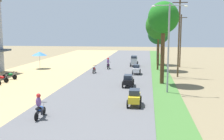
# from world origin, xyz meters

# --- Properties ---
(parked_motorbike_sixth) EXTENTS (1.80, 0.54, 0.94)m
(parked_motorbike_sixth) POSITION_xyz_m (-11.87, 19.31, 0.55)
(parked_motorbike_sixth) COLOR black
(parked_motorbike_sixth) RESTS_ON dirt_shoulder
(parked_motorbike_seventh) EXTENTS (1.80, 0.54, 0.94)m
(parked_motorbike_seventh) POSITION_xyz_m (-11.92, 21.34, 0.55)
(parked_motorbike_seventh) COLOR black
(parked_motorbike_seventh) RESTS_ON dirt_shoulder
(vendor_umbrella) EXTENTS (2.20, 2.20, 2.52)m
(vendor_umbrella) POSITION_xyz_m (-12.05, 30.65, 2.31)
(vendor_umbrella) COLOR #99999E
(vendor_umbrella) RESTS_ON dirt_shoulder
(median_tree_nearest) EXTENTS (3.22, 3.22, 8.65)m
(median_tree_nearest) POSITION_xyz_m (5.51, 21.17, 6.93)
(median_tree_nearest) COLOR #4C351E
(median_tree_nearest) RESTS_ON median_strip
(median_tree_second) EXTENTS (3.69, 3.69, 8.32)m
(median_tree_second) POSITION_xyz_m (5.41, 31.74, 6.39)
(median_tree_second) COLOR #4C351E
(median_tree_second) RESTS_ON median_strip
(median_tree_third) EXTENTS (3.48, 3.48, 6.57)m
(median_tree_third) POSITION_xyz_m (5.65, 38.30, 4.97)
(median_tree_third) COLOR #4C351E
(median_tree_third) RESTS_ON median_strip
(streetlamp_near) EXTENTS (3.16, 0.20, 7.99)m
(streetlamp_near) POSITION_xyz_m (5.80, 16.86, 4.65)
(streetlamp_near) COLOR gray
(streetlamp_near) RESTS_ON median_strip
(streetlamp_mid) EXTENTS (3.16, 0.20, 8.26)m
(streetlamp_mid) POSITION_xyz_m (5.80, 25.87, 4.79)
(streetlamp_mid) COLOR gray
(streetlamp_mid) RESTS_ON median_strip
(streetlamp_far) EXTENTS (3.16, 0.20, 7.15)m
(streetlamp_far) POSITION_xyz_m (5.80, 48.80, 4.22)
(streetlamp_far) COLOR gray
(streetlamp_far) RESTS_ON median_strip
(utility_pole_near) EXTENTS (1.80, 0.20, 8.18)m
(utility_pole_near) POSITION_xyz_m (8.97, 35.56, 4.28)
(utility_pole_near) COLOR brown
(utility_pole_near) RESTS_ON ground
(utility_pole_far) EXTENTS (1.80, 0.20, 9.52)m
(utility_pole_far) POSITION_xyz_m (7.68, 26.07, 4.95)
(utility_pole_far) COLOR brown
(utility_pole_far) RESTS_ON ground
(car_hatchback_yellow) EXTENTS (1.04, 2.00, 1.23)m
(car_hatchback_yellow) POSITION_xyz_m (3.03, 11.89, 0.75)
(car_hatchback_yellow) COLOR gold
(car_hatchback_yellow) RESTS_ON road_strip
(car_sedan_black) EXTENTS (1.10, 2.26, 1.19)m
(car_sedan_black) POSITION_xyz_m (2.04, 19.01, 0.74)
(car_sedan_black) COLOR black
(car_sedan_black) RESTS_ON road_strip
(car_hatchback_white) EXTENTS (1.04, 2.00, 1.23)m
(car_hatchback_white) POSITION_xyz_m (2.53, 27.07, 0.75)
(car_hatchback_white) COLOR silver
(car_hatchback_white) RESTS_ON road_strip
(car_van_silver) EXTENTS (1.19, 2.41, 1.67)m
(car_van_silver) POSITION_xyz_m (1.82, 35.08, 1.02)
(car_van_silver) COLOR #B7BCC1
(car_van_silver) RESTS_ON road_strip
(motorbike_ahead_second) EXTENTS (0.54, 1.80, 1.66)m
(motorbike_ahead_second) POSITION_xyz_m (-2.86, 8.05, 0.86)
(motorbike_ahead_second) COLOR black
(motorbike_ahead_second) RESTS_ON road_strip
(motorbike_ahead_third) EXTENTS (0.54, 1.80, 0.94)m
(motorbike_ahead_third) POSITION_xyz_m (-3.13, 27.40, 0.57)
(motorbike_ahead_third) COLOR black
(motorbike_ahead_third) RESTS_ON road_strip
(motorbike_ahead_fourth) EXTENTS (0.54, 1.80, 1.66)m
(motorbike_ahead_fourth) POSITION_xyz_m (-1.84, 31.61, 0.86)
(motorbike_ahead_fourth) COLOR black
(motorbike_ahead_fourth) RESTS_ON road_strip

